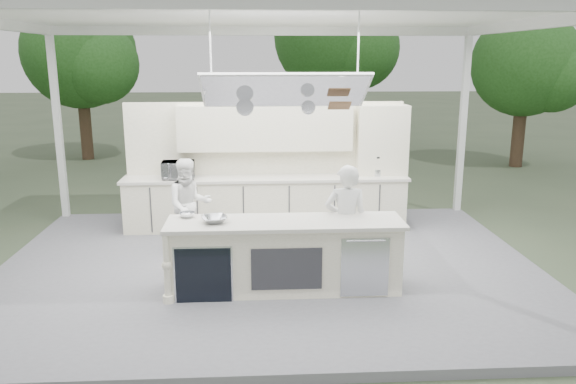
{
  "coord_description": "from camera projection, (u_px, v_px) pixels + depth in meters",
  "views": [
    {
      "loc": [
        -0.17,
        -7.91,
        3.15
      ],
      "look_at": [
        0.31,
        0.4,
        1.14
      ],
      "focal_mm": 35.0,
      "sensor_mm": 36.0,
      "label": 1
    }
  ],
  "objects": [
    {
      "name": "back_wall_unit",
      "position": [
        290.0,
        147.0,
        10.14
      ],
      "size": [
        5.05,
        0.48,
        2.25
      ],
      "color": "white",
      "rests_on": "stage_deck"
    },
    {
      "name": "demo_island",
      "position": [
        284.0,
        255.0,
        7.41
      ],
      "size": [
        3.1,
        0.79,
        0.95
      ],
      "color": "white",
      "rests_on": "stage_deck"
    },
    {
      "name": "back_counter",
      "position": [
        266.0,
        202.0,
        10.13
      ],
      "size": [
        5.08,
        0.72,
        0.95
      ],
      "color": "white",
      "rests_on": "stage_deck"
    },
    {
      "name": "bowl_small",
      "position": [
        187.0,
        215.0,
        7.48
      ],
      "size": [
        0.23,
        0.23,
        0.07
      ],
      "primitive_type": "imported",
      "rotation": [
        0.0,
        0.0,
        -0.07
      ],
      "color": "silver",
      "rests_on": "demo_island"
    },
    {
      "name": "ground",
      "position": [
        269.0,
        272.0,
        8.43
      ],
      "size": [
        90.0,
        90.0,
        0.0
      ],
      "primitive_type": "plane",
      "color": "#455238",
      "rests_on": "ground"
    },
    {
      "name": "toaster_oven",
      "position": [
        178.0,
        170.0,
        9.82
      ],
      "size": [
        0.57,
        0.4,
        0.31
      ],
      "primitive_type": "imported",
      "rotation": [
        0.0,
        0.0,
        0.04
      ],
      "color": "silver",
      "rests_on": "back_counter"
    },
    {
      "name": "head_chef",
      "position": [
        346.0,
        222.0,
        7.73
      ],
      "size": [
        0.6,
        0.4,
        1.62
      ],
      "primitive_type": "imported",
      "rotation": [
        0.0,
        0.0,
        3.12
      ],
      "color": "silver",
      "rests_on": "stage_deck"
    },
    {
      "name": "tent",
      "position": [
        267.0,
        14.0,
        7.55
      ],
      "size": [
        8.2,
        6.2,
        3.86
      ],
      "color": "white",
      "rests_on": "ground"
    },
    {
      "name": "stage_deck",
      "position": [
        269.0,
        269.0,
        8.41
      ],
      "size": [
        8.0,
        6.0,
        0.12
      ],
      "primitive_type": "cube",
      "color": "slate",
      "rests_on": "ground"
    },
    {
      "name": "sous_chef",
      "position": [
        189.0,
        205.0,
        8.9
      ],
      "size": [
        0.86,
        0.75,
        1.49
      ],
      "primitive_type": "imported",
      "rotation": [
        0.0,
        0.0,
        0.3
      ],
      "color": "white",
      "rests_on": "stage_deck"
    },
    {
      "name": "bowl_large",
      "position": [
        214.0,
        219.0,
        7.24
      ],
      "size": [
        0.4,
        0.4,
        0.08
      ],
      "primitive_type": "imported",
      "rotation": [
        0.0,
        0.0,
        0.23
      ],
      "color": "#B3B5BA",
      "rests_on": "demo_island"
    },
    {
      "name": "tree_cluster",
      "position": [
        255.0,
        52.0,
        17.13
      ],
      "size": [
        19.55,
        9.4,
        5.85
      ],
      "color": "#463323",
      "rests_on": "ground"
    }
  ]
}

